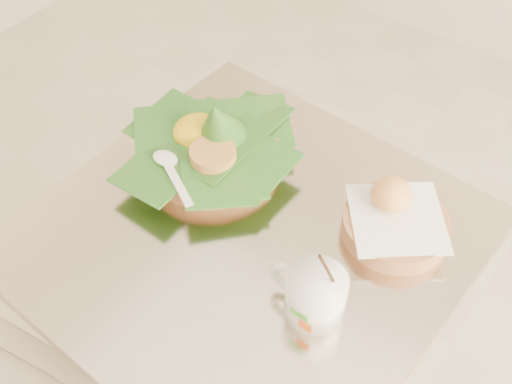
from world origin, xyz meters
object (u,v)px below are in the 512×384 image
Objects in this scene: cafe_table at (249,302)px; bread_basket at (395,220)px; coffee_mug at (314,294)px; rice_basket at (211,144)px.

bread_basket reaches higher than cafe_table.
rice_basket is at bearing 154.10° from coffee_mug.
rice_basket reaches higher than bread_basket.
coffee_mug is (-0.03, -0.22, 0.02)m from bread_basket.
bread_basket is at bearing 37.61° from cafe_table.
cafe_table is 0.35m from bread_basket.
cafe_table is at bearing -31.98° from rice_basket.
cafe_table is 0.32m from coffee_mug.
coffee_mug reaches higher than rice_basket.
cafe_table is at bearing 160.42° from coffee_mug.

